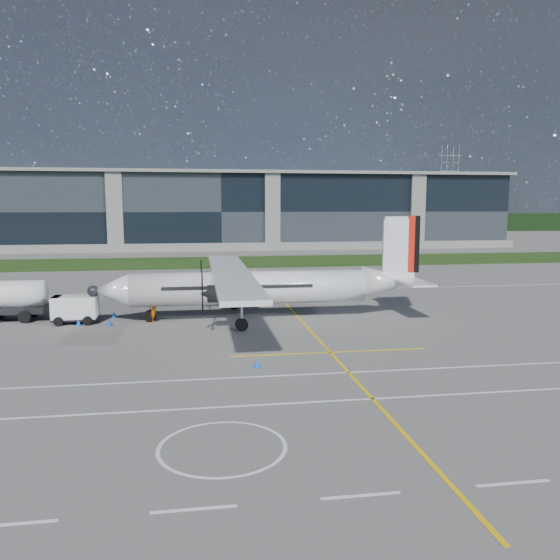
{
  "coord_description": "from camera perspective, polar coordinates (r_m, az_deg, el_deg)",
  "views": [
    {
      "loc": [
        -4.74,
        -36.94,
        8.73
      ],
      "look_at": [
        1.63,
        5.01,
        2.93
      ],
      "focal_mm": 35.0,
      "sensor_mm": 36.0,
      "label": 1
    }
  ],
  "objects": [
    {
      "name": "turboprop_aircraft",
      "position": [
        42.03,
        -1.95,
        1.27
      ],
      "size": [
        25.49,
        26.43,
        7.93
      ],
      "primitive_type": null,
      "color": "silver",
      "rests_on": "ground"
    },
    {
      "name": "tree_line",
      "position": [
        177.1,
        -7.13,
        5.87
      ],
      "size": [
        400.0,
        6.0,
        6.0
      ],
      "primitive_type": "cube",
      "color": "black",
      "rests_on": "ground"
    },
    {
      "name": "safety_cone_nose_port",
      "position": [
        41.96,
        -17.36,
        -4.23
      ],
      "size": [
        0.36,
        0.36,
        0.5
      ],
      "primitive_type": "cone",
      "color": "blue",
      "rests_on": "ground"
    },
    {
      "name": "ground_crew_person",
      "position": [
        42.22,
        -13.08,
        -2.85
      ],
      "size": [
        0.65,
        0.89,
        2.17
      ],
      "primitive_type": "imported",
      "rotation": [
        0.0,
        0.0,
        1.59
      ],
      "color": "#F25907",
      "rests_on": "ground"
    },
    {
      "name": "safety_cone_stbdwing",
      "position": [
        54.77,
        -5.11,
        -1.15
      ],
      "size": [
        0.36,
        0.36,
        0.5
      ],
      "primitive_type": "cone",
      "color": "blue",
      "rests_on": "ground"
    },
    {
      "name": "safety_cone_portwing",
      "position": [
        29.97,
        -2.42,
        -8.66
      ],
      "size": [
        0.36,
        0.36,
        0.5
      ],
      "primitive_type": "cone",
      "color": "blue",
      "rests_on": "ground"
    },
    {
      "name": "pylon_east",
      "position": [
        207.46,
        17.23,
        9.17
      ],
      "size": [
        9.0,
        4.6,
        30.0
      ],
      "primitive_type": null,
      "color": "gray",
      "rests_on": "ground"
    },
    {
      "name": "terminal_building",
      "position": [
        117.04,
        -6.36,
        7.13
      ],
      "size": [
        120.0,
        20.0,
        15.0
      ],
      "primitive_type": "cube",
      "color": "black",
      "rests_on": "ground"
    },
    {
      "name": "safety_cone_nose_stbd",
      "position": [
        44.79,
        -16.96,
        -3.47
      ],
      "size": [
        0.36,
        0.36,
        0.5
      ],
      "primitive_type": "cone",
      "color": "blue",
      "rests_on": "ground"
    },
    {
      "name": "ground",
      "position": [
        77.58,
        -5.07,
        1.29
      ],
      "size": [
        400.0,
        400.0,
        0.0
      ],
      "primitive_type": "plane",
      "color": "#63615E",
      "rests_on": "ground"
    },
    {
      "name": "yellow_taxiway_centerline",
      "position": [
        48.37,
        0.72,
        -2.61
      ],
      "size": [
        0.2,
        70.0,
        0.01
      ],
      "primitive_type": "cube",
      "color": "yellow",
      "rests_on": "ground"
    },
    {
      "name": "baggage_tug",
      "position": [
        43.56,
        -20.6,
        -2.91
      ],
      "size": [
        3.42,
        2.05,
        2.05
      ],
      "primitive_type": null,
      "color": "silver",
      "rests_on": "ground"
    },
    {
      "name": "grass_strip",
      "position": [
        85.52,
        -5.41,
        1.9
      ],
      "size": [
        400.0,
        18.0,
        0.04
      ],
      "primitive_type": "cube",
      "color": "#1B370F",
      "rests_on": "ground"
    },
    {
      "name": "safety_cone_fwd",
      "position": [
        42.75,
        -20.32,
        -4.15
      ],
      "size": [
        0.36,
        0.36,
        0.5
      ],
      "primitive_type": "cone",
      "color": "blue",
      "rests_on": "ground"
    },
    {
      "name": "white_lane_line",
      "position": [
        25.0,
        2.93,
        -12.65
      ],
      "size": [
        90.0,
        0.15,
        0.01
      ],
      "primitive_type": "cube",
      "color": "white",
      "rests_on": "ground"
    }
  ]
}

